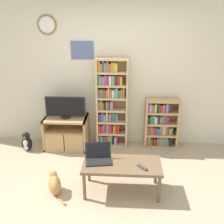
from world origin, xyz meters
TOP-DOWN VIEW (x-y plane):
  - ground_plane at (0.00, 0.00)m, footprint 18.00×18.00m
  - wall_back at (-0.01, 1.80)m, footprint 6.20×0.09m
  - tv_stand at (-0.82, 1.48)m, footprint 0.76×0.51m
  - television at (-0.81, 1.47)m, footprint 0.70×0.18m
  - bookshelf_tall at (-0.02, 1.64)m, footprint 0.56×0.25m
  - bookshelf_short at (0.88, 1.64)m, footprint 0.60×0.25m
  - coffee_table at (0.22, 0.25)m, footprint 1.06×0.50m
  - laptop at (-0.11, 0.31)m, footprint 0.39×0.31m
  - remote_near_laptop at (0.48, 0.15)m, footprint 0.14×0.15m
  - cat at (-0.70, 0.16)m, footprint 0.34×0.44m
  - penguin_figurine at (-1.52, 1.31)m, footprint 0.19×0.17m

SIDE VIEW (x-z plane):
  - ground_plane at x=0.00m, z-range 0.00..0.00m
  - cat at x=-0.70m, z-range -0.02..0.29m
  - penguin_figurine at x=-1.52m, z-range -0.02..0.33m
  - tv_stand at x=-0.82m, z-range 0.00..0.59m
  - coffee_table at x=0.22m, z-range 0.17..0.61m
  - bookshelf_short at x=0.88m, z-range -0.01..0.90m
  - remote_near_laptop at x=0.48m, z-range 0.44..0.46m
  - laptop at x=-0.11m, z-range 0.38..0.62m
  - television at x=-0.81m, z-range 0.59..0.98m
  - bookshelf_tall at x=-0.02m, z-range 0.00..1.63m
  - wall_back at x=-0.01m, z-range 0.01..2.61m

